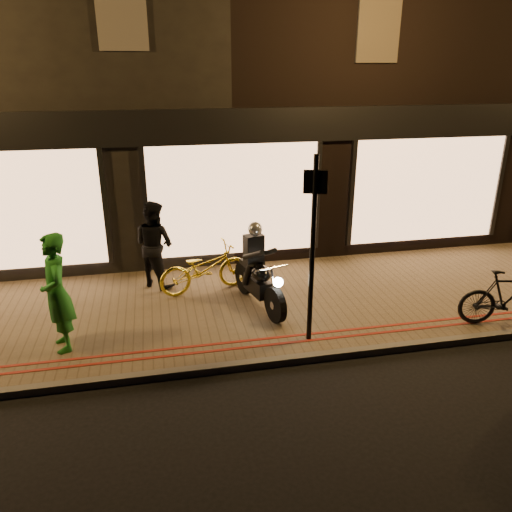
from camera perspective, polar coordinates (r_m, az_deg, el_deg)
The scene contains 11 objects.
ground at distance 7.80m, azimuth 2.49°, elevation -12.53°, with size 90.00×90.00×0.00m, color black.
sidewalk at distance 9.46m, azimuth -0.46°, elevation -5.67°, with size 50.00×4.00×0.12m, color brown.
kerb_stone at distance 7.81m, azimuth 2.40°, elevation -11.97°, with size 50.00×0.14×0.12m, color #59544C.
red_kerb_lines at distance 8.19m, azimuth 1.55°, elevation -9.74°, with size 50.00×0.26×0.01m.
building_row at distance 15.37m, azimuth -5.96°, elevation 20.66°, with size 48.00×10.11×8.50m.
motorcycle at distance 9.08m, azimuth 0.23°, elevation -2.17°, with size 0.72×1.91×1.59m.
sign_post at distance 7.62m, azimuth 6.51°, elevation 1.61°, with size 0.34×0.15×3.00m.
bicycle_gold at distance 9.79m, azimuth -5.89°, elevation -1.41°, with size 0.63×1.81×0.95m, color yellow.
bicycle_dark at distance 9.50m, azimuth 26.88°, elevation -4.27°, with size 0.47×1.66×1.00m, color black.
person_green at distance 8.18m, azimuth -21.81°, elevation -3.95°, with size 0.69×0.45×1.89m, color #1F7722.
person_dark at distance 10.07m, azimuth -11.55°, elevation 1.34°, with size 0.85×0.66×1.75m, color black.
Camera 1 is at (-1.64, -6.30, 4.31)m, focal length 35.00 mm.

